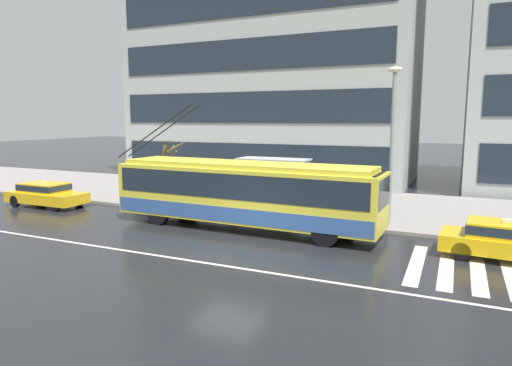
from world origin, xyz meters
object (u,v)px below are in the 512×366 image
(trolleybus, at_px, (244,192))
(pedestrian_approaching_curb, at_px, (321,182))
(bus_shelter, at_px, (275,172))
(taxi_queued_behind_bus, at_px, (46,193))
(street_lamp, at_px, (392,133))
(taxi_ahead_of_bus, at_px, (509,240))
(pedestrian_at_shelter, at_px, (234,175))
(street_tree_bare, at_px, (167,166))

(trolleybus, distance_m, pedestrian_approaching_curb, 4.14)
(bus_shelter, relative_size, pedestrian_approaching_curb, 1.81)
(trolleybus, relative_size, taxi_queued_behind_bus, 2.81)
(street_lamp, bearing_deg, trolleybus, -154.25)
(taxi_ahead_of_bus, height_order, pedestrian_at_shelter, pedestrian_at_shelter)
(trolleybus, relative_size, bus_shelter, 3.50)
(pedestrian_approaching_curb, height_order, street_tree_bare, street_tree_bare)
(trolleybus, distance_m, street_lamp, 6.75)
(taxi_queued_behind_bus, height_order, bus_shelter, bus_shelter)
(trolleybus, height_order, taxi_ahead_of_bus, trolleybus)
(taxi_queued_behind_bus, distance_m, taxi_ahead_of_bus, 21.75)
(pedestrian_at_shelter, relative_size, street_tree_bare, 0.57)
(trolleybus, bearing_deg, pedestrian_at_shelter, 122.32)
(street_lamp, bearing_deg, bus_shelter, 168.62)
(trolleybus, relative_size, pedestrian_at_shelter, 6.52)
(trolleybus, relative_size, taxi_ahead_of_bus, 2.82)
(trolleybus, bearing_deg, taxi_queued_behind_bus, -179.74)
(street_lamp, bearing_deg, street_tree_bare, 173.37)
(pedestrian_at_shelter, relative_size, pedestrian_approaching_curb, 0.97)
(street_tree_bare, bearing_deg, taxi_queued_behind_bus, -138.75)
(street_lamp, bearing_deg, pedestrian_at_shelter, 169.21)
(pedestrian_approaching_curb, relative_size, street_lamp, 0.30)
(pedestrian_at_shelter, xyz_separation_m, street_tree_bare, (-4.26, -0.13, 0.30))
(trolleybus, xyz_separation_m, street_tree_bare, (-6.99, 4.19, 0.39))
(taxi_queued_behind_bus, height_order, street_lamp, street_lamp)
(taxi_queued_behind_bus, height_order, pedestrian_at_shelter, pedestrian_at_shelter)
(bus_shelter, relative_size, pedestrian_at_shelter, 1.86)
(pedestrian_at_shelter, relative_size, street_lamp, 0.29)
(taxi_queued_behind_bus, relative_size, street_tree_bare, 1.32)
(pedestrian_approaching_curb, height_order, street_lamp, street_lamp)
(trolleybus, height_order, taxi_queued_behind_bus, trolleybus)
(taxi_queued_behind_bus, height_order, street_tree_bare, street_tree_bare)
(pedestrian_at_shelter, bearing_deg, taxi_ahead_of_bus, -20.06)
(taxi_ahead_of_bus, distance_m, street_lamp, 6.23)
(pedestrian_at_shelter, bearing_deg, street_lamp, -10.79)
(trolleybus, distance_m, bus_shelter, 3.92)
(pedestrian_at_shelter, xyz_separation_m, pedestrian_approaching_curb, (5.15, -0.97, 0.04))
(bus_shelter, distance_m, street_tree_bare, 6.83)
(taxi_queued_behind_bus, xyz_separation_m, street_tree_bare, (4.84, 4.24, 1.26))
(taxi_queued_behind_bus, distance_m, pedestrian_approaching_curb, 14.69)
(taxi_queued_behind_bus, distance_m, bus_shelter, 12.38)
(bus_shelter, xyz_separation_m, street_lamp, (5.81, -1.17, 2.06))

